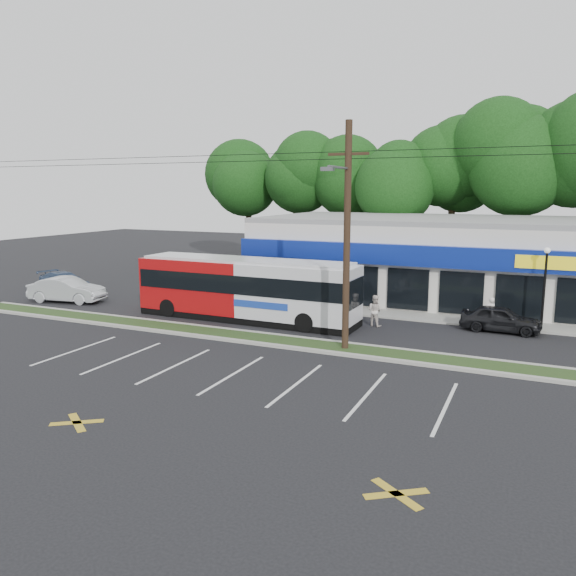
# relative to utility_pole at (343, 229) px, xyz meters

# --- Properties ---
(ground) EXTENTS (120.00, 120.00, 0.00)m
(ground) POSITION_rel_utility_pole_xyz_m (-2.83, -0.93, -5.41)
(ground) COLOR black
(ground) RESTS_ON ground
(grass_strip) EXTENTS (40.00, 1.60, 0.12)m
(grass_strip) POSITION_rel_utility_pole_xyz_m (-2.83, 0.07, -5.35)
(grass_strip) COLOR #233616
(grass_strip) RESTS_ON ground
(curb_south) EXTENTS (40.00, 0.25, 0.14)m
(curb_south) POSITION_rel_utility_pole_xyz_m (-2.83, -0.78, -5.34)
(curb_south) COLOR #9E9E93
(curb_south) RESTS_ON ground
(curb_north) EXTENTS (40.00, 0.25, 0.14)m
(curb_north) POSITION_rel_utility_pole_xyz_m (-2.83, 0.92, -5.34)
(curb_north) COLOR #9E9E93
(curb_north) RESTS_ON ground
(sidewalk) EXTENTS (32.00, 2.20, 0.10)m
(sidewalk) POSITION_rel_utility_pole_xyz_m (2.17, 8.07, -5.36)
(sidewalk) COLOR #9E9E93
(sidewalk) RESTS_ON ground
(strip_mall) EXTENTS (25.00, 12.55, 5.30)m
(strip_mall) POSITION_rel_utility_pole_xyz_m (2.67, 14.99, -2.76)
(strip_mall) COLOR silver
(strip_mall) RESTS_ON ground
(utility_pole) EXTENTS (50.00, 2.77, 10.00)m
(utility_pole) POSITION_rel_utility_pole_xyz_m (0.00, 0.00, 0.00)
(utility_pole) COLOR black
(utility_pole) RESTS_ON ground
(lamp_post) EXTENTS (0.30, 0.30, 4.25)m
(lamp_post) POSITION_rel_utility_pole_xyz_m (8.17, 7.87, -2.74)
(lamp_post) COLOR black
(lamp_post) RESTS_ON ground
(tree_line) EXTENTS (46.76, 6.76, 11.83)m
(tree_line) POSITION_rel_utility_pole_xyz_m (1.17, 25.07, 3.00)
(tree_line) COLOR black
(tree_line) RESTS_ON ground
(metrobus) EXTENTS (12.68, 2.83, 3.40)m
(metrobus) POSITION_rel_utility_pole_xyz_m (-6.76, 3.57, -3.61)
(metrobus) COLOR #9D0C0E
(metrobus) RESTS_ON ground
(car_dark) EXTENTS (3.98, 1.72, 1.34)m
(car_dark) POSITION_rel_utility_pole_xyz_m (6.26, 6.54, -4.75)
(car_dark) COLOR black
(car_dark) RESTS_ON ground
(car_silver) EXTENTS (5.08, 2.59, 1.60)m
(car_silver) POSITION_rel_utility_pole_xyz_m (-19.63, 3.20, -4.61)
(car_silver) COLOR #B7BBC0
(car_silver) RESTS_ON ground
(car_blue) EXTENTS (4.95, 2.92, 1.35)m
(car_blue) POSITION_rel_utility_pole_xyz_m (-22.83, 6.07, -4.74)
(car_blue) COLOR navy
(car_blue) RESTS_ON ground
(pedestrian_a) EXTENTS (0.70, 0.66, 1.61)m
(pedestrian_a) POSITION_rel_utility_pole_xyz_m (5.70, 7.23, -4.61)
(pedestrian_a) COLOR silver
(pedestrian_a) RESTS_ON ground
(pedestrian_b) EXTENTS (0.93, 0.79, 1.66)m
(pedestrian_b) POSITION_rel_utility_pole_xyz_m (0.11, 5.07, -4.58)
(pedestrian_b) COLOR silver
(pedestrian_b) RESTS_ON ground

